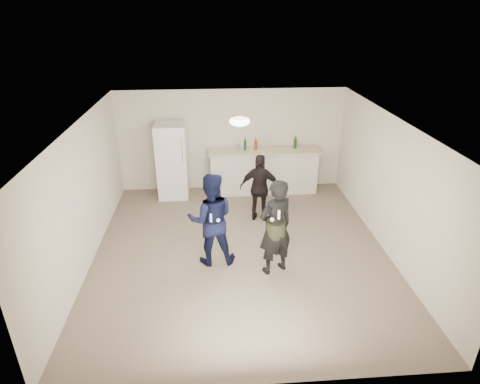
{
  "coord_description": "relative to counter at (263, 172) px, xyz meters",
  "views": [
    {
      "loc": [
        -0.51,
        -6.46,
        4.27
      ],
      "look_at": [
        0.0,
        0.2,
        1.15
      ],
      "focal_mm": 30.0,
      "sensor_mm": 36.0,
      "label": 1
    }
  ],
  "objects": [
    {
      "name": "floor",
      "position": [
        -0.77,
        -2.67,
        -0.53
      ],
      "size": [
        6.0,
        6.0,
        0.0
      ],
      "primitive_type": "plane",
      "color": "#6B5B4C",
      "rests_on": "ground"
    },
    {
      "name": "ceiling",
      "position": [
        -0.77,
        -2.67,
        1.98
      ],
      "size": [
        6.0,
        6.0,
        0.0
      ],
      "primitive_type": "plane",
      "rotation": [
        3.14,
        0.0,
        0.0
      ],
      "color": "silver",
      "rests_on": "wall_back"
    },
    {
      "name": "man",
      "position": [
        -1.31,
        -2.95,
        0.34
      ],
      "size": [
        0.86,
        0.68,
        1.72
      ],
      "primitive_type": "imported",
      "rotation": [
        0.0,
        0.0,
        3.17
      ],
      "color": "#101744",
      "rests_on": "floor"
    },
    {
      "name": "fridge",
      "position": [
        -2.21,
        -0.07,
        0.38
      ],
      "size": [
        0.7,
        0.7,
        1.8
      ],
      "primitive_type": "cube",
      "color": "white",
      "rests_on": "floor"
    },
    {
      "name": "counter_top",
      "position": [
        0.0,
        0.0,
        0.55
      ],
      "size": [
        2.68,
        0.64,
        0.04
      ],
      "primitive_type": "cube",
      "color": "beige",
      "rests_on": "counter"
    },
    {
      "name": "camo_shorts",
      "position": [
        -0.23,
        -3.33,
        0.32
      ],
      "size": [
        0.34,
        0.34,
        0.28
      ],
      "primitive_type": "cylinder",
      "color": "#293518",
      "rests_on": "woman"
    },
    {
      "name": "ceiling_dome",
      "position": [
        -0.77,
        -2.37,
        1.93
      ],
      "size": [
        0.36,
        0.36,
        0.16
      ],
      "primitive_type": "ellipsoid",
      "color": "white",
      "rests_on": "ceiling"
    },
    {
      "name": "wall_front",
      "position": [
        -0.77,
        -5.67,
        0.72
      ],
      "size": [
        6.0,
        0.0,
        6.0
      ],
      "primitive_type": "plane",
      "rotation": [
        -1.57,
        0.0,
        0.0
      ],
      "color": "beige",
      "rests_on": "floor"
    },
    {
      "name": "wall_right",
      "position": [
        1.98,
        -2.67,
        0.72
      ],
      "size": [
        0.0,
        6.0,
        6.0
      ],
      "primitive_type": "plane",
      "rotation": [
        1.57,
        0.0,
        -1.57
      ],
      "color": "beige",
      "rests_on": "floor"
    },
    {
      "name": "wall_left",
      "position": [
        -3.52,
        -2.67,
        0.72
      ],
      "size": [
        0.0,
        6.0,
        6.0
      ],
      "primitive_type": "plane",
      "rotation": [
        1.57,
        0.0,
        1.57
      ],
      "color": "beige",
      "rests_on": "floor"
    },
    {
      "name": "spectator",
      "position": [
        -0.26,
        -1.45,
        0.22
      ],
      "size": [
        0.93,
        0.55,
        1.49
      ],
      "primitive_type": "imported",
      "rotation": [
        0.0,
        0.0,
        2.92
      ],
      "color": "black",
      "rests_on": "floor"
    },
    {
      "name": "wall_back",
      "position": [
        -0.77,
        0.33,
        0.72
      ],
      "size": [
        6.0,
        0.0,
        6.0
      ],
      "primitive_type": "plane",
      "rotation": [
        1.57,
        0.0,
        0.0
      ],
      "color": "beige",
      "rests_on": "floor"
    },
    {
      "name": "nunchuk_woman",
      "position": [
        -0.33,
        -3.55,
        0.62
      ],
      "size": [
        0.07,
        0.07,
        0.07
      ],
      "primitive_type": "sphere",
      "color": "white",
      "rests_on": "woman"
    },
    {
      "name": "bottle_cluster",
      "position": [
        0.27,
        0.07,
        0.68
      ],
      "size": [
        1.3,
        0.17,
        0.26
      ],
      "color": "#9E5717",
      "rests_on": "counter_top"
    },
    {
      "name": "nunchuk_man",
      "position": [
        -1.19,
        -3.2,
        0.45
      ],
      "size": [
        0.07,
        0.07,
        0.07
      ],
      "primitive_type": "sphere",
      "color": "white",
      "rests_on": "man"
    },
    {
      "name": "woman",
      "position": [
        -0.23,
        -3.33,
        0.35
      ],
      "size": [
        0.75,
        0.64,
        1.74
      ],
      "primitive_type": "imported",
      "rotation": [
        0.0,
        0.0,
        3.57
      ],
      "color": "black",
      "rests_on": "floor"
    },
    {
      "name": "shaker",
      "position": [
        -0.63,
        0.01,
        0.65
      ],
      "size": [
        0.08,
        0.08,
        0.17
      ],
      "primitive_type": "cylinder",
      "color": "silver",
      "rests_on": "counter_top"
    },
    {
      "name": "remote_woman",
      "position": [
        -0.23,
        -3.58,
        0.72
      ],
      "size": [
        0.04,
        0.04,
        0.15
      ],
      "primitive_type": "cube",
      "color": "white",
      "rests_on": "woman"
    },
    {
      "name": "fridge_handle",
      "position": [
        -1.93,
        -0.44,
        0.78
      ],
      "size": [
        0.02,
        0.02,
        0.6
      ],
      "primitive_type": "cylinder",
      "color": "silver",
      "rests_on": "fridge"
    },
    {
      "name": "counter",
      "position": [
        0.0,
        0.0,
        0.0
      ],
      "size": [
        2.6,
        0.56,
        1.05
      ],
      "primitive_type": "cube",
      "color": "beige",
      "rests_on": "floor"
    },
    {
      "name": "remote_man",
      "position": [
        -1.31,
        -3.23,
        0.53
      ],
      "size": [
        0.04,
        0.04,
        0.15
      ],
      "primitive_type": "cube",
      "color": "silver",
      "rests_on": "man"
    }
  ]
}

